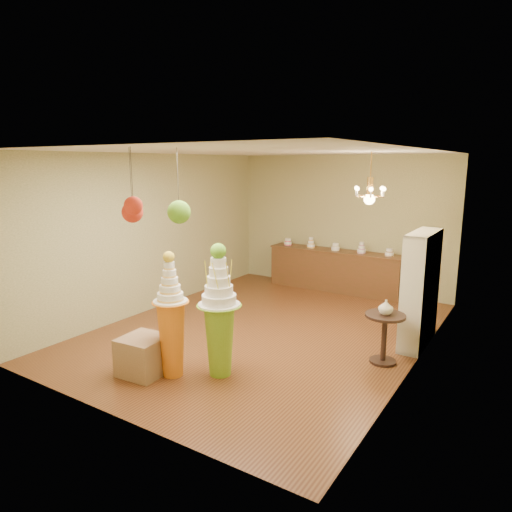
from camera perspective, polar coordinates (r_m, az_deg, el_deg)
The scene contains 17 objects.
floor at distance 7.96m, azimuth 1.22°, elevation -9.23°, with size 6.50×6.50×0.00m, color brown.
ceiling at distance 7.44m, azimuth 1.32°, elevation 12.92°, with size 6.50×6.50×0.00m, color silver.
wall_back at distance 10.44m, azimuth 10.60°, elevation 4.08°, with size 5.00×0.04×3.00m, color tan.
wall_front at distance 5.13m, azimuth -17.99°, elevation -3.97°, with size 5.00×0.04×3.00m, color tan.
wall_left at distance 9.09m, azimuth -12.34°, elevation 2.92°, with size 0.04×6.50×3.00m, color tan.
wall_right at distance 6.64m, azimuth 20.05°, elevation -0.65°, with size 0.04×6.50×3.00m, color tan.
pedestal_green at distance 6.15m, azimuth -4.59°, elevation -8.25°, with size 0.56×0.56×1.81m.
pedestal_orange at distance 6.24m, azimuth -10.51°, elevation -8.89°, with size 0.59×0.59×1.71m.
burlap_riser at distance 6.51m, azimuth -13.88°, elevation -11.97°, with size 0.57×0.57×0.52m, color #947151.
sideboard at distance 10.36m, azimuth 9.81°, elevation -1.69°, with size 3.04×0.54×1.16m.
shelving_unit at distance 7.57m, azimuth 19.89°, elevation -3.85°, with size 0.33×1.20×1.80m.
round_table at distance 6.82m, azimuth 15.75°, elevation -9.07°, with size 0.74×0.74×0.73m.
vase at distance 6.71m, azimuth 15.92°, elevation -6.16°, with size 0.20×0.20×0.21m, color beige.
pom_red_left at distance 5.56m, azimuth -15.20°, elevation 5.32°, with size 0.25×0.25×0.87m.
pom_green_mid at distance 5.45m, azimuth -9.60°, elevation 5.45°, with size 0.27×0.27×0.88m.
pom_red_right at distance 5.26m, azimuth -15.09°, elevation 6.11°, with size 0.21×0.21×0.75m.
chandelier at distance 7.63m, azimuth 14.01°, elevation 7.31°, with size 0.62×0.62×0.85m.
Camera 1 is at (3.86, -6.36, 2.82)m, focal length 32.00 mm.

